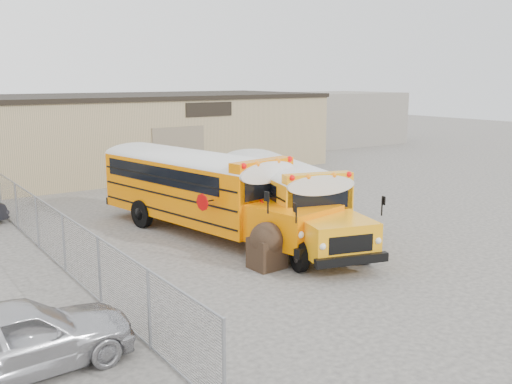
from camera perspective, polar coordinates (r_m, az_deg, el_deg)
ground at (r=18.11m, az=3.05°, el=-6.95°), size 120.00×120.00×0.00m
warehouse at (r=35.32m, az=-17.33°, el=5.48°), size 30.20×10.20×4.67m
chainlink_fence at (r=17.82m, az=-18.66°, el=-4.82°), size 0.07×18.07×1.81m
distant_building_right at (r=51.17m, az=7.85°, el=7.37°), size 10.00×8.00×4.40m
school_bus_left at (r=26.30m, az=-14.36°, el=2.47°), size 4.42×10.80×3.08m
school_bus_right at (r=26.07m, az=-1.78°, el=2.35°), size 4.78×9.72×2.77m
tarp_bundle at (r=17.27m, az=1.08°, el=-5.30°), size 1.05×1.05×1.43m
car_silver at (r=12.24m, az=-22.81°, el=-13.30°), size 4.56×1.99×1.53m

